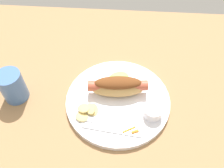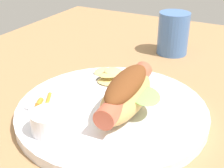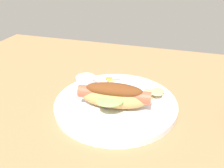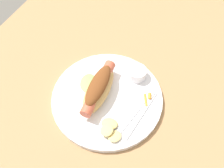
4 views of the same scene
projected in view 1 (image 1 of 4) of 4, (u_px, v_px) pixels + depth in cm
name	position (u px, v px, depth cm)	size (l,w,h in cm)	color
ground_plane	(124.00, 104.00, 70.62)	(120.00, 90.00, 1.80)	#9E754C
plate	(118.00, 101.00, 69.22)	(29.74, 29.74, 1.60)	white
hot_dog	(118.00, 86.00, 67.86)	(17.03, 9.84, 5.89)	tan
sauce_ramekin	(153.00, 112.00, 64.37)	(5.08, 5.08, 3.00)	white
fork	(111.00, 130.00, 62.41)	(16.27, 3.04, 0.40)	silver
knife	(107.00, 123.00, 63.66)	(15.46, 1.40, 0.36)	silver
chips_pile	(87.00, 111.00, 65.39)	(6.70, 7.08, 1.73)	#DBBF6F
carrot_garnish	(132.00, 131.00, 62.12)	(4.36, 2.44, 0.88)	orange
drinking_cup	(13.00, 86.00, 67.66)	(6.94, 6.94, 9.53)	#4770B2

